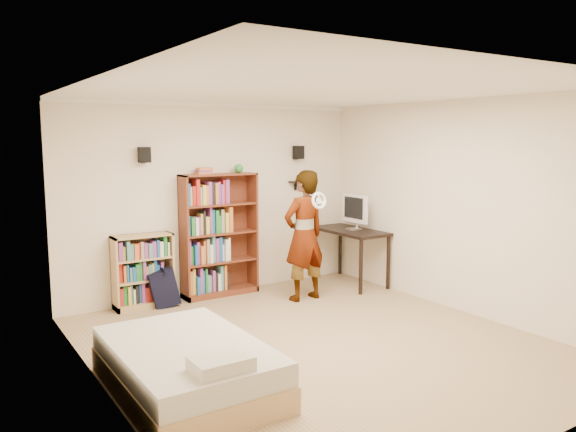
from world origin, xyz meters
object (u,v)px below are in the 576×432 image
at_px(low_bookshelf, 143,271).
at_px(daybed, 187,361).
at_px(tall_bookshelf, 219,235).
at_px(person, 304,236).
at_px(computer_desk, 350,257).

xyz_separation_m(low_bookshelf, daybed, (-0.50, -2.63, -0.21)).
height_order(tall_bookshelf, low_bookshelf, tall_bookshelf).
xyz_separation_m(tall_bookshelf, person, (0.87, -0.84, 0.03)).
height_order(low_bookshelf, computer_desk, low_bookshelf).
relative_size(tall_bookshelf, low_bookshelf, 1.78).
height_order(low_bookshelf, daybed, low_bookshelf).
bearing_deg(computer_desk, low_bookshelf, 170.37).
bearing_deg(daybed, computer_desk, 30.69).
relative_size(daybed, person, 1.02).
relative_size(low_bookshelf, daybed, 0.53).
bearing_deg(low_bookshelf, person, -23.39).
bearing_deg(daybed, person, 35.63).
height_order(computer_desk, person, person).
bearing_deg(tall_bookshelf, low_bookshelf, 179.28).
relative_size(tall_bookshelf, daybed, 0.94).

